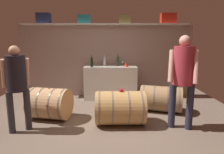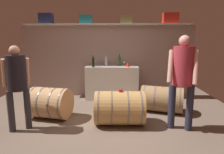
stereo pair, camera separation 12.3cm
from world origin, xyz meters
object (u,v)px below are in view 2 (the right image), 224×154
at_px(wine_bottle_clear, 106,61).
at_px(wine_bottle_green, 119,61).
at_px(winemaker_pouring, 17,79).
at_px(visitor_tasting, 183,73).
at_px(toolcase_olive, 126,20).
at_px(work_cabinet, 112,82).
at_px(toolcase_teal, 86,19).
at_px(tasting_cup, 121,90).
at_px(wine_glass, 124,62).
at_px(wine_bottle_dark, 93,62).
at_px(toolcase_red, 170,18).
at_px(wine_barrel_far, 50,103).
at_px(wine_barrel_near, 119,108).
at_px(wine_barrel_flank, 162,99).
at_px(red_funnel, 128,64).
at_px(toolcase_navy, 46,19).

relative_size(wine_bottle_clear, wine_bottle_green, 0.94).
height_order(winemaker_pouring, visitor_tasting, visitor_tasting).
height_order(toolcase_olive, work_cabinet, toolcase_olive).
distance_m(toolcase_teal, visitor_tasting, 3.16).
bearing_deg(tasting_cup, wine_glass, 86.43).
distance_m(toolcase_teal, wine_bottle_dark, 1.20).
bearing_deg(toolcase_red, winemaker_pouring, -145.31).
relative_size(wine_bottle_green, wine_glass, 2.49).
xyz_separation_m(wine_barrel_far, tasting_cup, (1.45, -0.29, 0.35)).
distance_m(toolcase_red, wine_barrel_near, 3.04).
bearing_deg(wine_bottle_green, wine_barrel_flank, -49.40).
bearing_deg(toolcase_teal, wine_glass, -4.89).
xyz_separation_m(toolcase_teal, wine_bottle_green, (0.93, -0.12, -1.12)).
relative_size(toolcase_teal, red_funnel, 2.79).
bearing_deg(work_cabinet, winemaker_pouring, -127.54).
distance_m(work_cabinet, tasting_cup, 1.80).
xyz_separation_m(toolcase_navy, wine_glass, (2.16, -0.02, -1.20)).
bearing_deg(toolcase_olive, wine_barrel_near, -93.59).
distance_m(toolcase_navy, red_funnel, 2.58).
height_order(toolcase_navy, wine_bottle_green, toolcase_navy).
bearing_deg(visitor_tasting, toolcase_navy, -16.56).
bearing_deg(toolcase_teal, toolcase_olive, -4.07).
bearing_deg(red_funnel, visitor_tasting, -64.79).
relative_size(wine_bottle_dark, wine_bottle_green, 0.94).
xyz_separation_m(toolcase_navy, red_funnel, (2.25, -0.30, -1.22)).
height_order(toolcase_red, wine_barrel_far, toolcase_red).
bearing_deg(visitor_tasting, wine_bottle_dark, -26.75).
xyz_separation_m(toolcase_navy, tasting_cup, (2.04, -1.97, -1.52)).
distance_m(wine_barrel_far, tasting_cup, 1.52).
xyz_separation_m(toolcase_navy, toolcase_red, (3.40, 0.00, -0.00)).
distance_m(wine_bottle_dark, wine_barrel_flank, 2.01).
relative_size(toolcase_olive, tasting_cup, 4.24).
bearing_deg(wine_bottle_green, wine_bottle_dark, -160.02).
xyz_separation_m(toolcase_olive, wine_barrel_flank, (0.77, -1.24, -1.87)).
xyz_separation_m(toolcase_navy, toolcase_teal, (1.10, 0.00, -0.02)).
height_order(wine_barrel_far, visitor_tasting, visitor_tasting).
relative_size(toolcase_teal, toolcase_olive, 1.08).
xyz_separation_m(toolcase_olive, winemaker_pouring, (-1.98, -2.26, -1.23)).
relative_size(toolcase_teal, work_cabinet, 0.24).
distance_m(toolcase_navy, toolcase_olive, 2.21).
xyz_separation_m(toolcase_red, winemaker_pouring, (-3.17, -2.26, -1.26)).
height_order(toolcase_teal, winemaker_pouring, toolcase_teal).
height_order(toolcase_navy, wine_glass, toolcase_navy).
height_order(toolcase_teal, wine_barrel_far, toolcase_teal).
distance_m(toolcase_teal, wine_glass, 1.58).
bearing_deg(toolcase_red, wine_bottle_green, -175.87).
bearing_deg(wine_barrel_flank, toolcase_red, 88.16).
height_order(wine_glass, tasting_cup, wine_glass).
distance_m(toolcase_olive, wine_barrel_flank, 2.37).
height_order(wine_barrel_far, tasting_cup, tasting_cup).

